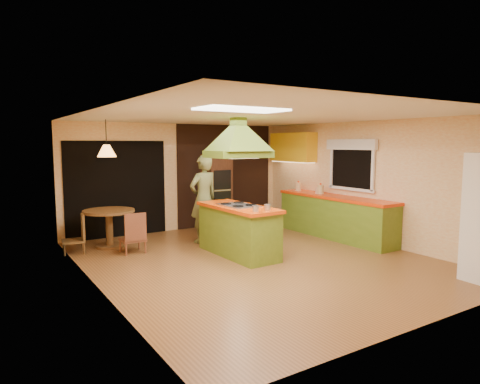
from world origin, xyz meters
TOP-DOWN VIEW (x-y plane):
  - ground at (0.00, 0.00)m, footprint 6.50×6.50m
  - room_walls at (0.00, 0.00)m, footprint 5.50×6.50m
  - ceiling_plane at (0.00, 0.00)m, footprint 6.50×6.50m
  - brick_panel at (1.25, 3.23)m, footprint 2.64×0.03m
  - nook_opening at (-1.50, 3.23)m, footprint 2.20×0.03m
  - right_counter at (2.45, 0.60)m, footprint 0.62×3.05m
  - upper_cabinets at (2.57, 2.20)m, footprint 0.34×1.40m
  - window_right at (2.70, 0.40)m, footprint 0.12×1.35m
  - fluor_panel at (-1.10, -1.20)m, footprint 1.20×0.60m
  - kitchen_island at (-0.10, 0.49)m, footprint 0.78×1.85m
  - range_hood at (-0.10, 0.49)m, footprint 1.07×0.77m
  - man at (-0.15, 1.75)m, footprint 0.73×0.54m
  - wall_oven at (0.82, 2.95)m, footprint 0.60×0.61m
  - dining_table at (-1.93, 2.35)m, footprint 1.00×1.00m
  - chair_left at (-2.63, 2.25)m, footprint 0.45×0.45m
  - chair_near at (-1.68, 1.70)m, footprint 0.43×0.43m
  - pendant_lamp at (-1.93, 2.35)m, footprint 0.46×0.46m
  - canister_large at (2.40, 1.77)m, footprint 0.16×0.16m
  - canister_medium at (2.40, 1.01)m, footprint 0.17×0.17m
  - canister_small at (2.40, 1.10)m, footprint 0.13×0.13m

SIDE VIEW (x-z plane):
  - ground at x=0.00m, z-range 0.00..0.00m
  - chair_left at x=-2.63m, z-range 0.00..0.73m
  - chair_near at x=-1.68m, z-range 0.00..0.77m
  - right_counter at x=2.45m, z-range 0.00..0.92m
  - kitchen_island at x=-0.10m, z-range 0.00..0.93m
  - dining_table at x=-1.93m, z-range 0.15..0.90m
  - wall_oven at x=0.82m, z-range 0.00..1.79m
  - man at x=-0.15m, z-range 0.00..1.82m
  - canister_small at x=2.40m, z-range 0.92..1.07m
  - canister_large at x=2.40m, z-range 0.92..1.12m
  - canister_medium at x=2.40m, z-range 0.92..1.12m
  - nook_opening at x=-1.50m, z-range 0.00..2.10m
  - room_walls at x=0.00m, z-range -2.00..4.50m
  - brick_panel at x=1.25m, z-range 0.00..2.50m
  - window_right at x=2.70m, z-range 1.24..2.30m
  - pendant_lamp at x=-1.93m, z-range 1.78..2.02m
  - upper_cabinets at x=2.57m, z-range 1.60..2.30m
  - range_hood at x=-0.10m, z-range 1.85..2.65m
  - fluor_panel at x=-1.10m, z-range 2.47..2.50m
  - ceiling_plane at x=0.00m, z-range 2.50..2.50m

